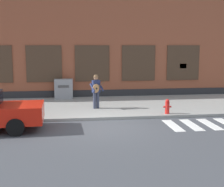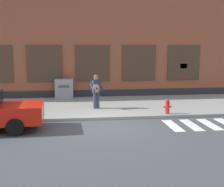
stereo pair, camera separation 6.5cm
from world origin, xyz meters
name	(u,v)px [view 2 (the right image)]	position (x,y,z in m)	size (l,w,h in m)	color
ground_plane	(104,127)	(0.00, 0.00, 0.00)	(160.00, 160.00, 0.00)	#424449
sidewalk	(96,106)	(0.00, 3.99, 0.07)	(28.00, 5.69, 0.13)	gray
building_backdrop	(90,31)	(0.00, 8.83, 4.19)	(28.00, 4.06, 8.40)	brown
busker	(96,90)	(-0.07, 3.17, 1.09)	(0.79, 0.67, 1.70)	#33384C
utility_box	(64,89)	(-1.75, 6.38, 0.72)	(1.08, 0.56, 1.17)	gray
fire_hydrant	(167,107)	(3.10, 1.49, 0.48)	(0.38, 0.20, 0.70)	red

